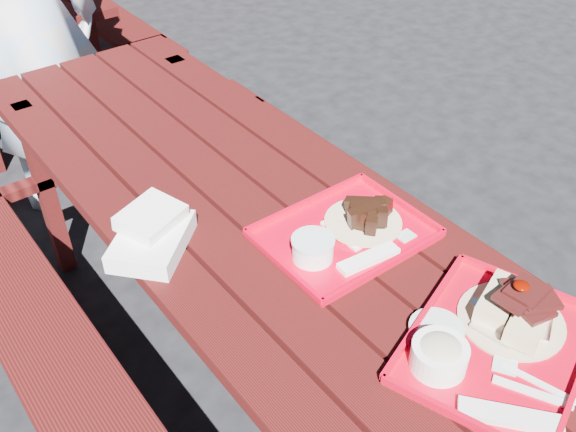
% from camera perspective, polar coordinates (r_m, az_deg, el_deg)
% --- Properties ---
extents(ground, '(60.00, 60.00, 0.00)m').
position_cam_1_polar(ground, '(2.28, -2.37, -14.43)').
color(ground, black).
rests_on(ground, ground).
extents(picnic_table_near, '(1.41, 2.40, 0.75)m').
position_cam_1_polar(picnic_table_near, '(1.86, -2.82, -3.98)').
color(picnic_table_near, '#3E0D0C').
rests_on(picnic_table_near, ground).
extents(near_tray, '(0.52, 0.46, 0.14)m').
position_cam_1_polar(near_tray, '(1.43, 17.50, -10.11)').
color(near_tray, '#BB031A').
rests_on(near_tray, picnic_table_near).
extents(far_tray, '(0.42, 0.32, 0.07)m').
position_cam_1_polar(far_tray, '(1.63, 5.01, -1.58)').
color(far_tray, red).
rests_on(far_tray, picnic_table_near).
extents(white_cloth, '(0.27, 0.27, 0.09)m').
position_cam_1_polar(white_cloth, '(1.63, -12.02, -1.58)').
color(white_cloth, white).
rests_on(white_cloth, picnic_table_near).
extents(person, '(0.67, 0.50, 1.67)m').
position_cam_1_polar(person, '(2.85, -22.32, 15.58)').
color(person, '#BCD8FF').
rests_on(person, ground).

